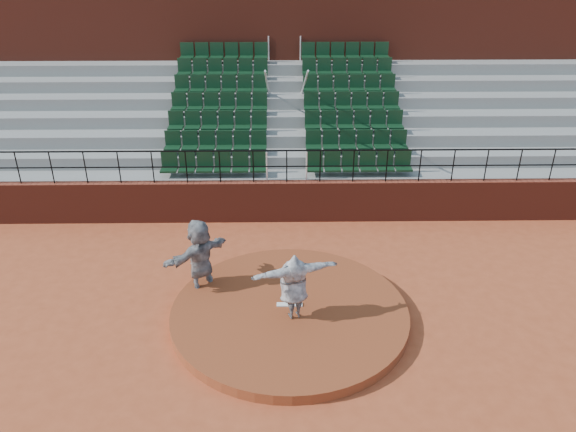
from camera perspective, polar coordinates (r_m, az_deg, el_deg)
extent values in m
plane|color=#A74725|center=(13.32, 0.16, -10.28)|extent=(90.00, 90.00, 0.00)
cylinder|color=brown|center=(13.24, 0.16, -9.85)|extent=(5.50, 5.50, 0.25)
cube|color=white|center=(13.28, 0.15, -8.98)|extent=(0.60, 0.15, 0.03)
cube|color=maroon|center=(17.28, -0.12, 1.52)|extent=(24.00, 0.30, 1.30)
cylinder|color=black|center=(16.64, -0.13, 6.66)|extent=(24.00, 0.05, 0.05)
cylinder|color=black|center=(16.82, -0.13, 5.06)|extent=(24.00, 0.04, 0.04)
cylinder|color=black|center=(18.54, -25.77, 4.43)|extent=(0.04, 0.04, 1.00)
cylinder|color=black|center=(18.14, -22.90, 4.54)|extent=(0.04, 0.04, 1.00)
cylinder|color=black|center=(17.79, -19.90, 4.66)|extent=(0.04, 0.04, 1.00)
cylinder|color=black|center=(17.49, -16.80, 4.76)|extent=(0.04, 0.04, 1.00)
cylinder|color=black|center=(17.24, -13.59, 4.85)|extent=(0.04, 0.04, 1.00)
cylinder|color=black|center=(17.05, -10.30, 4.93)|extent=(0.04, 0.04, 1.00)
cylinder|color=black|center=(16.91, -6.94, 4.99)|extent=(0.04, 0.04, 1.00)
cylinder|color=black|center=(16.84, -3.55, 5.03)|extent=(0.04, 0.04, 1.00)
cylinder|color=black|center=(16.82, -0.13, 5.06)|extent=(0.04, 0.04, 1.00)
cylinder|color=black|center=(16.86, 3.29, 5.07)|extent=(0.04, 0.04, 1.00)
cylinder|color=black|center=(16.96, 6.67, 5.07)|extent=(0.04, 0.04, 1.00)
cylinder|color=black|center=(17.12, 10.00, 5.04)|extent=(0.04, 0.04, 1.00)
cylinder|color=black|center=(17.33, 13.27, 5.00)|extent=(0.04, 0.04, 1.00)
cylinder|color=black|center=(17.60, 16.44, 4.95)|extent=(0.04, 0.04, 1.00)
cylinder|color=black|center=(17.92, 19.50, 4.88)|extent=(0.04, 0.04, 1.00)
cylinder|color=black|center=(18.29, 22.45, 4.80)|extent=(0.04, 0.04, 1.00)
cylinder|color=black|center=(18.71, 25.28, 4.72)|extent=(0.04, 0.04, 1.00)
cube|color=gray|center=(17.80, -0.15, 2.31)|extent=(24.00, 0.85, 1.30)
cube|color=black|center=(17.53, -7.56, 5.26)|extent=(3.30, 0.48, 0.72)
cube|color=black|center=(17.58, 7.23, 5.35)|extent=(3.30, 0.48, 0.72)
cube|color=gray|center=(18.50, -0.18, 3.97)|extent=(24.00, 0.85, 1.70)
cube|color=black|center=(18.19, -7.35, 7.42)|extent=(3.30, 0.48, 0.72)
cube|color=black|center=(18.24, 6.96, 7.50)|extent=(3.30, 0.48, 0.72)
cube|color=gray|center=(19.21, -0.21, 5.50)|extent=(24.00, 0.85, 2.10)
cube|color=black|center=(18.87, -7.16, 9.42)|extent=(3.30, 0.48, 0.72)
cube|color=black|center=(18.91, 6.71, 9.49)|extent=(3.30, 0.48, 0.72)
cube|color=gray|center=(19.94, -0.24, 6.92)|extent=(24.00, 0.85, 2.50)
cube|color=black|center=(19.56, -6.99, 11.29)|extent=(3.30, 0.48, 0.72)
cube|color=black|center=(19.61, 6.47, 11.35)|extent=(3.30, 0.48, 0.72)
cube|color=gray|center=(20.67, -0.27, 8.25)|extent=(24.00, 0.85, 2.90)
cube|color=black|center=(20.28, -6.82, 13.02)|extent=(3.30, 0.48, 0.72)
cube|color=black|center=(20.33, 6.24, 13.08)|extent=(3.30, 0.48, 0.72)
cube|color=gray|center=(21.42, -0.30, 9.48)|extent=(24.00, 0.85, 3.30)
cube|color=black|center=(21.02, -6.66, 14.63)|extent=(3.30, 0.48, 0.72)
cube|color=black|center=(21.06, 6.03, 14.69)|extent=(3.30, 0.48, 0.72)
cube|color=gray|center=(22.18, -0.32, 10.62)|extent=(24.00, 0.85, 3.70)
cube|color=black|center=(21.77, -6.51, 16.14)|extent=(3.30, 0.48, 0.72)
cube|color=black|center=(21.81, 5.83, 16.19)|extent=(3.30, 0.48, 0.72)
cylinder|color=silver|center=(19.31, -2.08, 12.92)|extent=(0.06, 5.97, 2.46)
cylinder|color=silver|center=(19.33, 1.57, 12.93)|extent=(0.06, 5.97, 2.46)
cube|color=maroon|center=(23.65, -0.38, 15.89)|extent=(24.00, 3.00, 7.10)
imported|color=black|center=(12.50, 0.59, -7.12)|extent=(2.04, 1.09, 1.61)
imported|color=black|center=(13.82, -8.94, -4.16)|extent=(1.73, 1.71, 1.99)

